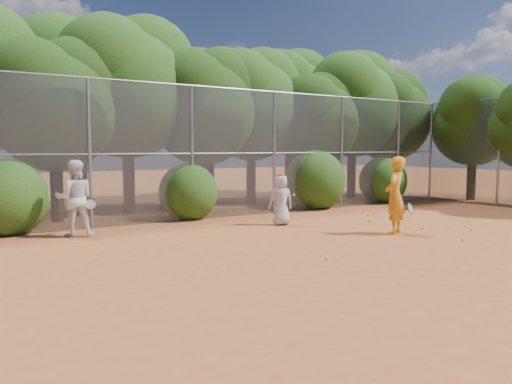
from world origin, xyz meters
TOP-DOWN VIEW (x-y plane):
  - ground at (0.00, 0.00)m, footprint 80.00×80.00m
  - fence_back at (-0.12, 6.00)m, footprint 20.05×0.09m
  - fence_side at (10.00, 3.00)m, footprint 0.09×6.09m
  - tree_2 at (-4.45, 7.83)m, footprint 3.99×3.47m
  - tree_3 at (-1.94, 8.84)m, footprint 4.89×4.26m
  - tree_4 at (0.55, 8.24)m, footprint 4.19×3.64m
  - tree_5 at (3.06, 9.04)m, footprint 4.51×3.92m
  - tree_6 at (5.55, 8.03)m, footprint 3.86×3.36m
  - tree_7 at (8.06, 8.64)m, footprint 4.77×4.14m
  - tree_8 at (10.05, 8.34)m, footprint 4.25×3.70m
  - tree_10 at (-2.93, 11.05)m, footprint 5.15×4.48m
  - tree_11 at (2.06, 10.64)m, footprint 4.64×4.03m
  - tree_12 at (6.56, 11.24)m, footprint 5.02×4.37m
  - tree_13 at (11.45, 5.03)m, footprint 3.86×3.36m
  - bush_0 at (-6.00, 6.30)m, footprint 2.00×2.00m
  - bush_1 at (-1.00, 6.30)m, footprint 1.80×1.80m
  - bush_2 at (4.00, 6.30)m, footprint 2.20×2.20m
  - bush_3 at (7.50, 6.30)m, footprint 1.90×1.90m
  - player_yellow at (2.16, 0.96)m, footprint 0.94×0.74m
  - player_teen at (0.64, 3.74)m, footprint 0.79×0.62m
  - player_white at (-4.65, 5.02)m, footprint 1.06×0.91m
  - ball_0 at (3.31, 1.03)m, footprint 0.07×0.07m
  - ball_1 at (3.06, 2.70)m, footprint 0.07×0.07m
  - ball_2 at (2.71, -0.58)m, footprint 0.07×0.07m
  - ball_3 at (4.20, 0.18)m, footprint 0.07×0.07m
  - ball_4 at (-1.25, -0.37)m, footprint 0.07×0.07m
  - ball_5 at (4.06, 3.71)m, footprint 0.07×0.07m

SIDE VIEW (x-z plane):
  - ground at x=0.00m, z-range 0.00..0.00m
  - ball_0 at x=3.31m, z-range 0.00..0.07m
  - ball_1 at x=3.06m, z-range 0.00..0.07m
  - ball_2 at x=2.71m, z-range 0.00..0.07m
  - ball_3 at x=4.20m, z-range 0.00..0.07m
  - ball_4 at x=-1.25m, z-range 0.00..0.07m
  - ball_5 at x=4.06m, z-range 0.00..0.07m
  - player_teen at x=0.64m, z-range 0.00..1.44m
  - bush_1 at x=-1.00m, z-range 0.00..1.80m
  - player_white at x=-4.65m, z-range 0.00..1.87m
  - bush_3 at x=7.50m, z-range 0.00..1.90m
  - player_yellow at x=2.16m, z-range 0.00..1.95m
  - bush_0 at x=-6.00m, z-range 0.00..2.00m
  - bush_2 at x=4.00m, z-range 0.00..2.20m
  - fence_side at x=10.00m, z-range 0.04..4.06m
  - fence_back at x=-0.12m, z-range 0.04..4.06m
  - tree_6 at x=5.55m, z-range 0.82..6.11m
  - tree_13 at x=11.45m, z-range 0.82..6.11m
  - tree_2 at x=-4.45m, z-range 0.85..6.32m
  - tree_4 at x=0.55m, z-range 0.89..6.62m
  - tree_8 at x=10.05m, z-range 0.91..6.73m
  - tree_5 at x=3.06m, z-range 0.96..7.13m
  - tree_11 at x=2.06m, z-range 0.99..7.34m
  - tree_7 at x=8.06m, z-range 1.02..7.54m
  - tree_3 at x=-1.94m, z-range 1.04..7.75m
  - tree_12 at x=6.56m, z-range 1.07..7.95m
  - tree_10 at x=-2.93m, z-range 1.10..8.16m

